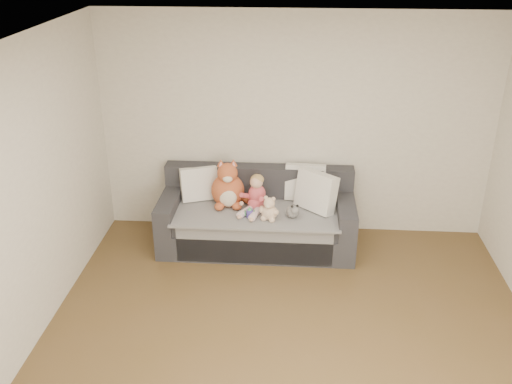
{
  "coord_description": "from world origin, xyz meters",
  "views": [
    {
      "loc": [
        -0.0,
        -3.74,
        3.38
      ],
      "look_at": [
        -0.41,
        1.87,
        0.75
      ],
      "focal_mm": 40.0,
      "sensor_mm": 36.0,
      "label": 1
    }
  ],
  "objects_px": {
    "plush_cat": "(228,188)",
    "teddy_bear": "(269,210)",
    "toddler": "(256,196)",
    "sippy_cup": "(250,212)",
    "sofa": "(257,220)"
  },
  "relations": [
    {
      "from": "sofa",
      "to": "toddler",
      "type": "distance_m",
      "value": 0.35
    },
    {
      "from": "sofa",
      "to": "sippy_cup",
      "type": "height_order",
      "value": "sofa"
    },
    {
      "from": "plush_cat",
      "to": "teddy_bear",
      "type": "distance_m",
      "value": 0.6
    },
    {
      "from": "plush_cat",
      "to": "teddy_bear",
      "type": "bearing_deg",
      "value": -41.5
    },
    {
      "from": "sippy_cup",
      "to": "sofa",
      "type": "bearing_deg",
      "value": 76.23
    },
    {
      "from": "plush_cat",
      "to": "sippy_cup",
      "type": "distance_m",
      "value": 0.43
    },
    {
      "from": "sofa",
      "to": "plush_cat",
      "type": "bearing_deg",
      "value": 173.88
    },
    {
      "from": "sofa",
      "to": "sippy_cup",
      "type": "relative_size",
      "value": 17.54
    },
    {
      "from": "sofa",
      "to": "plush_cat",
      "type": "relative_size",
      "value": 3.8
    },
    {
      "from": "teddy_bear",
      "to": "sippy_cup",
      "type": "distance_m",
      "value": 0.22
    },
    {
      "from": "sofa",
      "to": "toddler",
      "type": "height_order",
      "value": "toddler"
    },
    {
      "from": "teddy_bear",
      "to": "sofa",
      "type": "bearing_deg",
      "value": 133.89
    },
    {
      "from": "toddler",
      "to": "sippy_cup",
      "type": "height_order",
      "value": "toddler"
    },
    {
      "from": "toddler",
      "to": "sippy_cup",
      "type": "bearing_deg",
      "value": -85.71
    },
    {
      "from": "toddler",
      "to": "plush_cat",
      "type": "height_order",
      "value": "plush_cat"
    }
  ]
}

